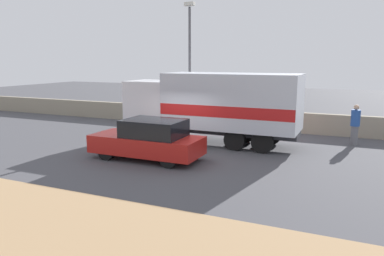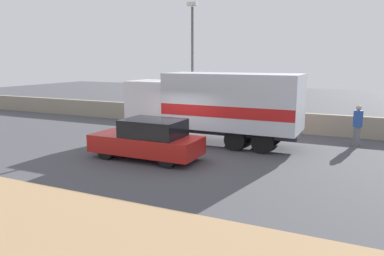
# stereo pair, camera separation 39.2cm
# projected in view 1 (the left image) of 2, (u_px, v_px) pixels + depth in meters

# --- Properties ---
(ground_plane) EXTENTS (80.00, 80.00, 0.00)m
(ground_plane) POSITION_uv_depth(u_px,v_px,m) (166.00, 156.00, 15.14)
(ground_plane) COLOR #47474C
(dirt_shoulder_foreground) EXTENTS (60.00, 4.26, 0.04)m
(dirt_shoulder_foreground) POSITION_uv_depth(u_px,v_px,m) (29.00, 223.00, 8.88)
(dirt_shoulder_foreground) COLOR tan
(dirt_shoulder_foreground) RESTS_ON ground_plane
(stone_wall_backdrop) EXTENTS (60.00, 0.35, 1.09)m
(stone_wall_backdrop) POSITION_uv_depth(u_px,v_px,m) (224.00, 118.00, 21.56)
(stone_wall_backdrop) COLOR gray
(stone_wall_backdrop) RESTS_ON ground_plane
(street_lamp) EXTENTS (0.56, 0.28, 6.96)m
(street_lamp) POSITION_uv_depth(u_px,v_px,m) (190.00, 56.00, 20.97)
(street_lamp) COLOR #4C4C51
(street_lamp) RESTS_ON ground_plane
(box_truck) EXTENTS (8.15, 2.38, 3.25)m
(box_truck) POSITION_uv_depth(u_px,v_px,m) (215.00, 105.00, 17.12)
(box_truck) COLOR silver
(box_truck) RESTS_ON ground_plane
(car_hatchback) EXTENTS (4.38, 1.78, 1.59)m
(car_hatchback) POSITION_uv_depth(u_px,v_px,m) (149.00, 140.00, 14.53)
(car_hatchback) COLOR #B21E19
(car_hatchback) RESTS_ON ground_plane
(pedestrian) EXTENTS (0.40, 0.40, 1.86)m
(pedestrian) POSITION_uv_depth(u_px,v_px,m) (355.00, 124.00, 16.97)
(pedestrian) COLOR slate
(pedestrian) RESTS_ON ground_plane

